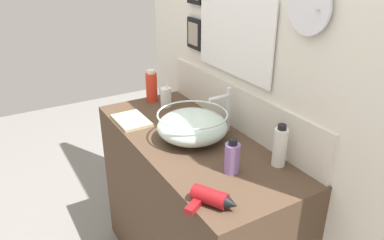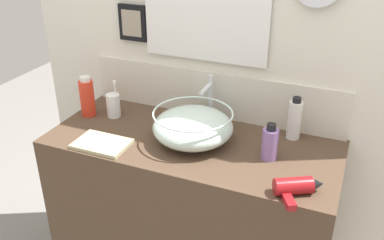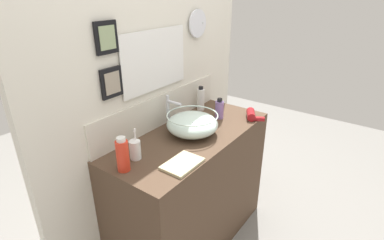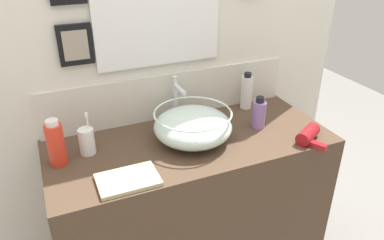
# 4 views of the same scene
# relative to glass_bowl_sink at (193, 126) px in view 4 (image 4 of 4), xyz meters

# --- Properties ---
(vanity_counter) EXTENTS (1.22, 0.52, 0.89)m
(vanity_counter) POSITION_rel_glass_bowl_sink_xyz_m (-0.01, 0.00, -0.52)
(vanity_counter) COLOR #4C3828
(vanity_counter) RESTS_ON ground
(back_panel) EXTENTS (1.83, 0.10, 2.40)m
(back_panel) POSITION_rel_glass_bowl_sink_xyz_m (-0.01, 0.29, 0.24)
(back_panel) COLOR silver
(back_panel) RESTS_ON ground
(glass_bowl_sink) EXTENTS (0.33, 0.33, 0.14)m
(glass_bowl_sink) POSITION_rel_glass_bowl_sink_xyz_m (0.00, 0.00, 0.00)
(glass_bowl_sink) COLOR silver
(glass_bowl_sink) RESTS_ON vanity_counter
(faucet) EXTENTS (0.02, 0.12, 0.22)m
(faucet) POSITION_rel_glass_bowl_sink_xyz_m (-0.00, 0.19, 0.06)
(faucet) COLOR silver
(faucet) RESTS_ON vanity_counter
(hair_drier) EXTENTS (0.18, 0.18, 0.06)m
(hair_drier) POSITION_rel_glass_bowl_sink_xyz_m (0.46, -0.19, -0.04)
(hair_drier) COLOR maroon
(hair_drier) RESTS_ON vanity_counter
(toothbrush_cup) EXTENTS (0.06, 0.06, 0.18)m
(toothbrush_cup) POSITION_rel_glass_bowl_sink_xyz_m (-0.43, 0.08, -0.02)
(toothbrush_cup) COLOR white
(toothbrush_cup) RESTS_ON vanity_counter
(shampoo_bottle) EXTENTS (0.06, 0.06, 0.19)m
(shampoo_bottle) POSITION_rel_glass_bowl_sink_xyz_m (0.38, 0.20, 0.02)
(shampoo_bottle) COLOR white
(shampoo_bottle) RESTS_ON vanity_counter
(lotion_bottle) EXTENTS (0.06, 0.06, 0.15)m
(lotion_bottle) POSITION_rel_glass_bowl_sink_xyz_m (0.32, -0.00, -0.00)
(lotion_bottle) COLOR #8C6BB2
(lotion_bottle) RESTS_ON vanity_counter
(soap_dispenser) EXTENTS (0.07, 0.07, 0.19)m
(soap_dispenser) POSITION_rel_glass_bowl_sink_xyz_m (-0.55, 0.05, 0.02)
(soap_dispenser) COLOR red
(soap_dispenser) RESTS_ON vanity_counter
(hand_towel) EXTENTS (0.22, 0.15, 0.02)m
(hand_towel) POSITION_rel_glass_bowl_sink_xyz_m (-0.33, -0.17, -0.06)
(hand_towel) COLOR tan
(hand_towel) RESTS_ON vanity_counter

